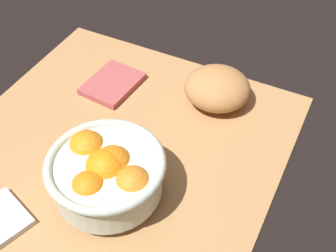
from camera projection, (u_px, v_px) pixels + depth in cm
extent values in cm
cube|color=tan|center=(111.00, 162.00, 88.38)|extent=(69.68, 63.32, 3.00)
cylinder|color=silver|center=(109.00, 191.00, 80.55)|extent=(10.91, 10.91, 1.76)
cylinder|color=silver|center=(107.00, 176.00, 77.44)|extent=(19.29, 19.29, 6.89)
torus|color=silver|center=(105.00, 164.00, 74.97)|extent=(20.89, 20.89, 1.60)
sphere|color=orange|center=(89.00, 190.00, 73.56)|extent=(6.58, 6.58, 6.58)
sphere|color=orange|center=(113.00, 165.00, 77.08)|extent=(7.15, 7.15, 7.15)
sphere|color=orange|center=(88.00, 149.00, 79.63)|extent=(7.12, 7.12, 7.12)
sphere|color=orange|center=(133.00, 185.00, 74.15)|extent=(6.83, 6.83, 6.83)
sphere|color=orange|center=(106.00, 170.00, 76.23)|extent=(7.65, 7.65, 7.65)
ellipsoid|color=#BD804A|center=(217.00, 88.00, 95.59)|extent=(16.70, 17.31, 7.96)
cube|color=#B2504F|center=(113.00, 84.00, 101.60)|extent=(13.85, 11.25, 1.46)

